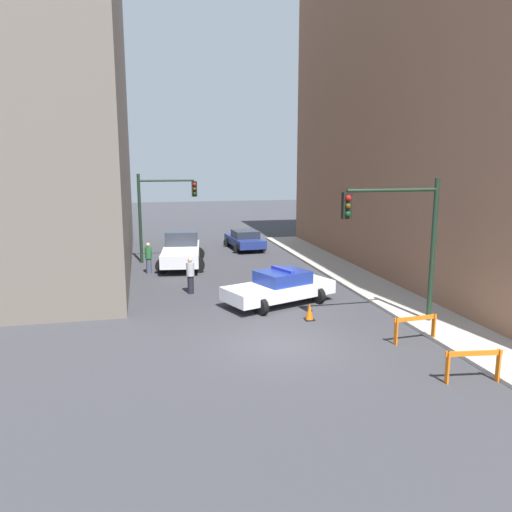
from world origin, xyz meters
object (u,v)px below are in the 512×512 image
at_px(pedestrian_crossing, 190,275).
at_px(police_car, 280,287).
at_px(traffic_cone, 310,312).
at_px(pedestrian_corner, 149,258).
at_px(traffic_light_far, 159,205).
at_px(barrier_mid, 415,325).
at_px(parked_car_near, 245,239).
at_px(barrier_front, 473,361).
at_px(white_truck, 181,250).
at_px(traffic_light_near, 405,230).

bearing_deg(pedestrian_crossing, police_car, -0.65).
distance_m(police_car, traffic_cone, 2.44).
distance_m(pedestrian_corner, traffic_cone, 11.13).
relative_size(traffic_light_far, traffic_cone, 7.93).
bearing_deg(traffic_cone, barrier_mid, -49.41).
height_order(traffic_light_far, traffic_cone, traffic_light_far).
height_order(parked_car_near, barrier_front, parked_car_near).
relative_size(traffic_light_far, barrier_mid, 3.25).
distance_m(police_car, pedestrian_crossing, 4.30).
height_order(police_car, white_truck, white_truck).
relative_size(police_car, parked_car_near, 1.14).
bearing_deg(traffic_cone, barrier_front, -67.60).
distance_m(pedestrian_crossing, barrier_front, 12.80).
bearing_deg(barrier_front, pedestrian_corner, 117.91).
xyz_separation_m(traffic_light_near, barrier_front, (-0.48, -4.80, -2.91)).
bearing_deg(pedestrian_corner, traffic_cone, 0.60).
bearing_deg(traffic_cone, traffic_light_far, 111.79).
distance_m(traffic_light_far, traffic_cone, 13.88).
bearing_deg(traffic_light_far, traffic_cone, -68.21).
distance_m(white_truck, pedestrian_corner, 2.50).
distance_m(pedestrian_corner, barrier_mid, 15.09).
relative_size(traffic_light_far, pedestrian_corner, 3.13).
height_order(pedestrian_crossing, traffic_cone, pedestrian_crossing).
bearing_deg(traffic_cone, police_car, 102.19).
bearing_deg(white_truck, barrier_front, -62.67).
bearing_deg(parked_car_near, barrier_front, -89.52).
xyz_separation_m(parked_car_near, pedestrian_crossing, (-4.75, -10.84, 0.19)).
bearing_deg(parked_car_near, traffic_light_near, -86.63).
xyz_separation_m(police_car, parked_car_near, (1.27, 13.36, -0.05)).
distance_m(traffic_light_near, police_car, 5.81).
height_order(police_car, barrier_front, police_car).
bearing_deg(traffic_light_far, parked_car_near, 28.59).
bearing_deg(pedestrian_corner, traffic_light_near, 8.37).
bearing_deg(traffic_cone, pedestrian_crossing, 129.27).
relative_size(pedestrian_corner, barrier_front, 1.04).
bearing_deg(pedestrian_corner, white_truck, 100.97).
bearing_deg(police_car, barrier_front, 178.58).
xyz_separation_m(parked_car_near, pedestrian_corner, (-6.52, -6.20, 0.19)).
bearing_deg(pedestrian_crossing, traffic_light_near, -6.24).
bearing_deg(traffic_cone, white_truck, 109.20).
distance_m(parked_car_near, barrier_front, 21.92).
height_order(parked_car_near, barrier_mid, parked_car_near).
relative_size(pedestrian_crossing, barrier_mid, 1.04).
relative_size(traffic_light_near, barrier_front, 3.26).
relative_size(police_car, barrier_front, 3.17).
height_order(traffic_light_near, white_truck, traffic_light_near).
height_order(barrier_front, barrier_mid, same).
relative_size(traffic_light_near, pedestrian_corner, 3.13).
bearing_deg(barrier_mid, barrier_front, -91.47).
distance_m(police_car, barrier_mid, 6.23).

